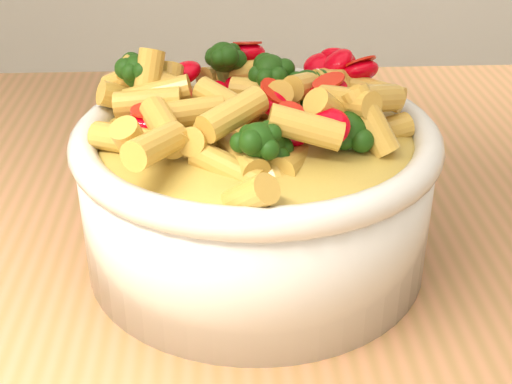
{
  "coord_description": "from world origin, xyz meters",
  "views": [
    {
      "loc": [
        -0.1,
        -0.37,
        1.16
      ],
      "look_at": [
        -0.08,
        0.03,
        0.95
      ],
      "focal_mm": 50.0,
      "sensor_mm": 36.0,
      "label": 1
    }
  ],
  "objects": [
    {
      "name": "serving_bowl",
      "position": [
        -0.08,
        0.03,
        0.95
      ],
      "size": [
        0.22,
        0.22,
        0.1
      ],
      "color": "silver",
      "rests_on": "table"
    },
    {
      "name": "pasta_salad",
      "position": [
        -0.08,
        0.03,
        1.01
      ],
      "size": [
        0.18,
        0.18,
        0.04
      ],
      "color": "#EFC04B",
      "rests_on": "serving_bowl"
    }
  ]
}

